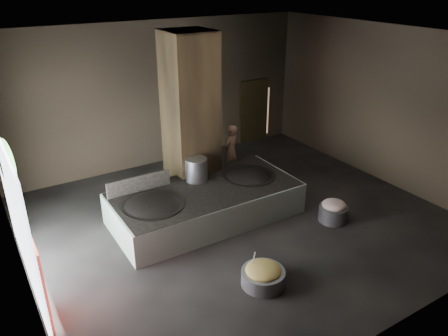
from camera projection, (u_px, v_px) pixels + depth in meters
floor at (238, 221)px, 11.18m from camera, size 10.00×9.00×0.10m
ceiling at (241, 36)px, 9.27m from camera, size 10.00×9.00×0.10m
back_wall at (160, 94)px, 13.74m from camera, size 10.00×0.10×4.50m
front_wall at (404, 225)px, 6.70m from camera, size 10.00×0.10×4.50m
left_wall at (5, 190)px, 7.80m from camera, size 0.10×9.00×4.50m
right_wall at (384, 105)px, 12.65m from camera, size 0.10×9.00×4.50m
pillar at (190, 118)px, 11.55m from camera, size 1.20×1.20×4.50m
hearth_platform at (206, 203)px, 11.10m from camera, size 4.71×2.28×0.82m
platform_cap at (206, 189)px, 10.94m from camera, size 4.59×2.20×0.03m
wok_left at (153, 207)px, 10.23m from camera, size 1.48×1.48×0.41m
wok_left_rim at (153, 205)px, 10.20m from camera, size 1.51×1.51×0.05m
wok_right at (249, 178)px, 11.65m from camera, size 1.38×1.38×0.39m
wok_right_rim at (249, 176)px, 11.62m from camera, size 1.41×1.41×0.05m
stock_pot at (196, 170)px, 11.25m from camera, size 0.57×0.57×0.61m
splash_guard at (139, 184)px, 10.73m from camera, size 1.63×0.07×0.41m
cook at (231, 151)px, 13.25m from camera, size 0.70×0.60×1.63m
veg_basin at (263, 278)px, 8.81m from camera, size 0.91×0.91×0.33m
veg_fill at (263, 270)px, 8.73m from camera, size 0.73×0.73×0.22m
ladle at (253, 260)px, 8.70m from camera, size 0.18×0.33×0.63m
meat_basin at (333, 213)px, 11.05m from camera, size 0.95×0.95×0.40m
meat_fill at (334, 205)px, 10.95m from camera, size 0.60×0.60×0.23m
doorway_near at (196, 123)px, 14.71m from camera, size 1.18×0.08×2.38m
doorway_near_glow at (200, 123)px, 14.90m from camera, size 0.77×0.04×1.81m
doorway_far at (254, 112)px, 15.87m from camera, size 1.18×0.08×2.38m
doorway_far_glow at (260, 112)px, 16.02m from camera, size 0.74×0.04×1.76m
left_opening at (16, 215)px, 8.27m from camera, size 0.04×4.20×3.10m
pavilion_sliver at (41, 283)px, 7.61m from camera, size 0.05×0.90×1.70m
tree_silhouette at (7, 164)px, 8.92m from camera, size 0.28×1.10×1.10m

